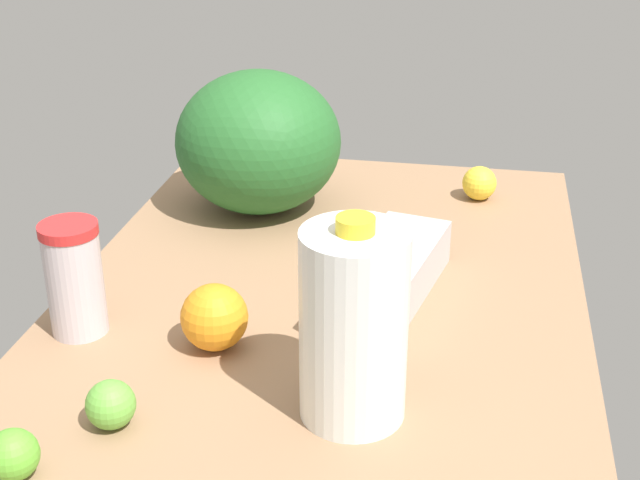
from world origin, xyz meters
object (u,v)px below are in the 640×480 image
(watermelon, at_px, (258,142))
(lemon_far_back, at_px, (479,183))
(tumbler_cup, at_px, (74,278))
(egg_carton, at_px, (388,277))
(lime_beside_bowl, at_px, (13,455))
(lime_loose, at_px, (111,405))
(milk_jug, at_px, (354,326))
(orange_by_jug, at_px, (214,317))

(watermelon, height_order, lemon_far_back, watermelon)
(tumbler_cup, bearing_deg, watermelon, -16.69)
(lemon_far_back, bearing_deg, egg_carton, 163.30)
(lime_beside_bowl, relative_size, lime_loose, 0.98)
(egg_carton, relative_size, lemon_far_back, 4.85)
(lime_loose, bearing_deg, watermelon, -1.11)
(milk_jug, xyz_separation_m, egg_carton, (0.28, -0.01, -0.08))
(watermelon, height_order, tumbler_cup, watermelon)
(lemon_far_back, bearing_deg, watermelon, 106.11)
(lemon_far_back, relative_size, lime_loose, 1.08)
(tumbler_cup, height_order, lime_beside_bowl, tumbler_cup)
(egg_carton, bearing_deg, milk_jug, -170.05)
(milk_jug, bearing_deg, tumbler_cup, 73.58)
(watermelon, distance_m, lime_beside_bowl, 0.76)
(egg_carton, distance_m, lime_beside_bowl, 0.58)
(watermelon, xyz_separation_m, lemon_far_back, (0.11, -0.39, -0.09))
(egg_carton, relative_size, lime_beside_bowl, 5.35)
(tumbler_cup, distance_m, orange_by_jug, 0.20)
(orange_by_jug, bearing_deg, lime_beside_bowl, 154.84)
(watermelon, relative_size, lime_loose, 4.98)
(milk_jug, distance_m, tumbler_cup, 0.41)
(milk_jug, relative_size, lime_loose, 4.33)
(watermelon, xyz_separation_m, lime_beside_bowl, (-0.75, 0.08, -0.10))
(orange_by_jug, height_order, lemon_far_back, orange_by_jug)
(tumbler_cup, xyz_separation_m, lemon_far_back, (0.57, -0.52, -0.05))
(egg_carton, height_order, orange_by_jug, orange_by_jug)
(lime_beside_bowl, xyz_separation_m, lime_loose, (0.10, -0.07, 0.00))
(watermelon, bearing_deg, tumbler_cup, 163.31)
(egg_carton, distance_m, tumbler_cup, 0.44)
(watermelon, height_order, egg_carton, watermelon)
(milk_jug, distance_m, orange_by_jug, 0.24)
(tumbler_cup, distance_m, lime_loose, 0.23)
(lemon_far_back, bearing_deg, orange_by_jug, 150.28)
(watermelon, relative_size, lime_beside_bowl, 5.10)
(lime_beside_bowl, bearing_deg, orange_by_jug, -25.16)
(egg_carton, relative_size, tumbler_cup, 1.90)
(tumbler_cup, relative_size, orange_by_jug, 1.78)
(watermelon, relative_size, egg_carton, 0.95)
(milk_jug, distance_m, watermelon, 0.63)
(orange_by_jug, bearing_deg, lime_loose, 159.86)
(milk_jug, height_order, lime_loose, milk_jug)
(lime_loose, bearing_deg, orange_by_jug, -20.14)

